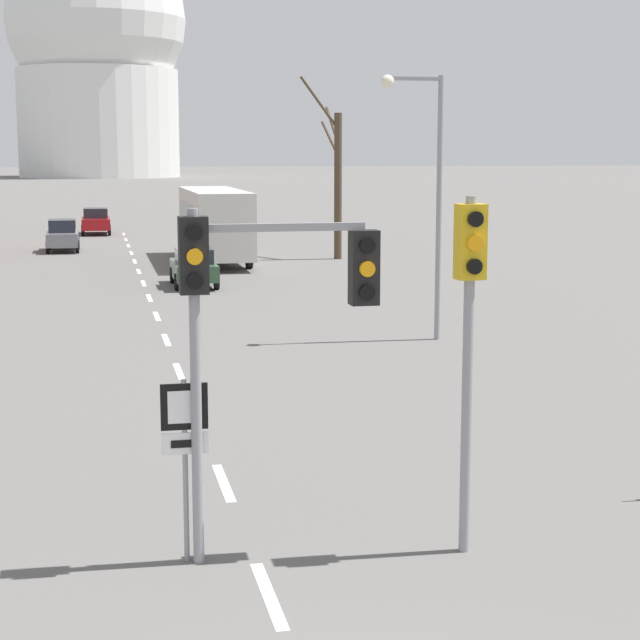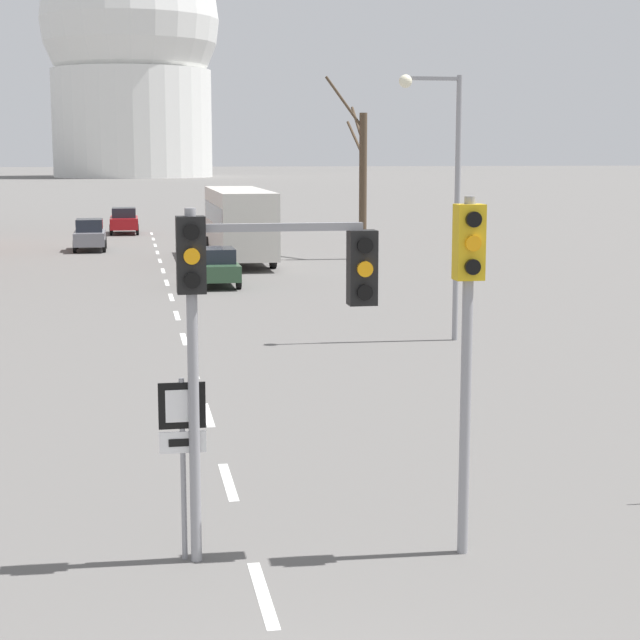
{
  "view_description": "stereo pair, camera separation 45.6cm",
  "coord_description": "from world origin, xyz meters",
  "px_view_note": "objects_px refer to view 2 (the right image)",
  "views": [
    {
      "loc": [
        -1.91,
        -7.84,
        5.24
      ],
      "look_at": [
        1.06,
        6.19,
        2.99
      ],
      "focal_mm": 60.0,
      "sensor_mm": 36.0,
      "label": 1
    },
    {
      "loc": [
        -1.46,
        -7.93,
        5.24
      ],
      "look_at": [
        1.06,
        6.19,
        2.99
      ],
      "focal_mm": 60.0,
      "sensor_mm": 36.0,
      "label": 2
    }
  ],
  "objects_px": {
    "street_lamp_right": "(446,179)",
    "sedan_near_right": "(124,220)",
    "sedan_mid_centre": "(216,266)",
    "city_bus": "(239,219)",
    "route_sign_post": "(183,437)",
    "sedan_near_left": "(90,235)",
    "traffic_signal_centre_tall": "(254,295)",
    "traffic_signal_near_right": "(468,307)"
  },
  "relations": [
    {
      "from": "street_lamp_right",
      "to": "sedan_near_right",
      "type": "relative_size",
      "value": 1.74
    },
    {
      "from": "traffic_signal_centre_tall",
      "to": "traffic_signal_near_right",
      "type": "xyz_separation_m",
      "value": [
        2.7,
        -0.33,
        -0.18
      ]
    },
    {
      "from": "traffic_signal_near_right",
      "to": "city_bus",
      "type": "bearing_deg",
      "value": 88.48
    },
    {
      "from": "traffic_signal_near_right",
      "to": "sedan_near_right",
      "type": "xyz_separation_m",
      "value": [
        -4.52,
        57.83,
        -2.42
      ]
    },
    {
      "from": "traffic_signal_near_right",
      "to": "sedan_near_right",
      "type": "distance_m",
      "value": 58.06
    },
    {
      "from": "sedan_near_right",
      "to": "city_bus",
      "type": "bearing_deg",
      "value": -73.99
    },
    {
      "from": "route_sign_post",
      "to": "sedan_mid_centre",
      "type": "distance_m",
      "value": 28.97
    },
    {
      "from": "route_sign_post",
      "to": "traffic_signal_centre_tall",
      "type": "bearing_deg",
      "value": -5.13
    },
    {
      "from": "route_sign_post",
      "to": "sedan_near_right",
      "type": "height_order",
      "value": "route_sign_post"
    },
    {
      "from": "sedan_near_right",
      "to": "city_bus",
      "type": "height_order",
      "value": "city_bus"
    },
    {
      "from": "sedan_near_left",
      "to": "sedan_near_right",
      "type": "bearing_deg",
      "value": 81.54
    },
    {
      "from": "street_lamp_right",
      "to": "sedan_near_right",
      "type": "distance_m",
      "value": 43.29
    },
    {
      "from": "route_sign_post",
      "to": "sedan_mid_centre",
      "type": "height_order",
      "value": "route_sign_post"
    },
    {
      "from": "traffic_signal_near_right",
      "to": "sedan_mid_centre",
      "type": "relative_size",
      "value": 1.2
    },
    {
      "from": "route_sign_post",
      "to": "sedan_near_left",
      "type": "relative_size",
      "value": 0.62
    },
    {
      "from": "traffic_signal_near_right",
      "to": "city_bus",
      "type": "distance_m",
      "value": 38.55
    },
    {
      "from": "sedan_near_right",
      "to": "sedan_mid_centre",
      "type": "xyz_separation_m",
      "value": [
        3.67,
        -28.6,
        -0.09
      ]
    },
    {
      "from": "traffic_signal_near_right",
      "to": "sedan_mid_centre",
      "type": "xyz_separation_m",
      "value": [
        -0.85,
        29.23,
        -2.51
      ]
    },
    {
      "from": "sedan_near_left",
      "to": "city_bus",
      "type": "bearing_deg",
      "value": -44.95
    },
    {
      "from": "traffic_signal_centre_tall",
      "to": "city_bus",
      "type": "distance_m",
      "value": 38.4
    },
    {
      "from": "traffic_signal_centre_tall",
      "to": "traffic_signal_near_right",
      "type": "relative_size",
      "value": 0.97
    },
    {
      "from": "street_lamp_right",
      "to": "sedan_near_left",
      "type": "relative_size",
      "value": 1.88
    },
    {
      "from": "route_sign_post",
      "to": "street_lamp_right",
      "type": "bearing_deg",
      "value": 62.13
    },
    {
      "from": "traffic_signal_near_right",
      "to": "street_lamp_right",
      "type": "height_order",
      "value": "street_lamp_right"
    },
    {
      "from": "traffic_signal_centre_tall",
      "to": "route_sign_post",
      "type": "height_order",
      "value": "traffic_signal_centre_tall"
    },
    {
      "from": "sedan_near_right",
      "to": "sedan_mid_centre",
      "type": "distance_m",
      "value": 28.83
    },
    {
      "from": "sedan_mid_centre",
      "to": "city_bus",
      "type": "xyz_separation_m",
      "value": [
        1.87,
        9.29,
        1.27
      ]
    },
    {
      "from": "route_sign_post",
      "to": "sedan_near_left",
      "type": "distance_m",
      "value": 45.51
    },
    {
      "from": "sedan_mid_centre",
      "to": "city_bus",
      "type": "height_order",
      "value": "city_bus"
    },
    {
      "from": "sedan_near_left",
      "to": "sedan_near_right",
      "type": "distance_m",
      "value": 12.13
    },
    {
      "from": "street_lamp_right",
      "to": "sedan_near_right",
      "type": "bearing_deg",
      "value": 101.96
    },
    {
      "from": "traffic_signal_centre_tall",
      "to": "street_lamp_right",
      "type": "xyz_separation_m",
      "value": [
        7.12,
        15.31,
        1.07
      ]
    },
    {
      "from": "traffic_signal_centre_tall",
      "to": "sedan_mid_centre",
      "type": "distance_m",
      "value": 29.09
    },
    {
      "from": "traffic_signal_near_right",
      "to": "sedan_near_left",
      "type": "distance_m",
      "value": 46.33
    },
    {
      "from": "route_sign_post",
      "to": "sedan_near_right",
      "type": "bearing_deg",
      "value": 90.89
    },
    {
      "from": "traffic_signal_centre_tall",
      "to": "traffic_signal_near_right",
      "type": "bearing_deg",
      "value": -6.93
    },
    {
      "from": "city_bus",
      "to": "traffic_signal_centre_tall",
      "type": "bearing_deg",
      "value": -95.56
    },
    {
      "from": "traffic_signal_centre_tall",
      "to": "sedan_mid_centre",
      "type": "height_order",
      "value": "traffic_signal_centre_tall"
    },
    {
      "from": "sedan_near_right",
      "to": "sedan_mid_centre",
      "type": "relative_size",
      "value": 1.08
    },
    {
      "from": "route_sign_post",
      "to": "sedan_near_left",
      "type": "bearing_deg",
      "value": 93.37
    },
    {
      "from": "street_lamp_right",
      "to": "sedan_mid_centre",
      "type": "bearing_deg",
      "value": 111.19
    },
    {
      "from": "traffic_signal_centre_tall",
      "to": "sedan_near_left",
      "type": "bearing_deg",
      "value": 94.53
    }
  ]
}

